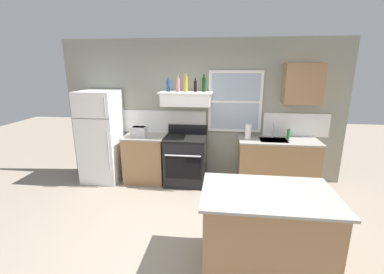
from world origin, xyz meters
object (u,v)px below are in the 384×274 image
(paper_towel_roll, at_px, (248,132))
(stove_range, at_px, (186,160))
(bottle_balsamic_dark, at_px, (195,86))
(refrigerator, at_px, (101,137))
(bottle_dark_green_wine, at_px, (204,85))
(kitchen_island, at_px, (266,230))
(bottle_blue_liqueur, at_px, (168,86))
(bottle_rose_pink, at_px, (178,85))
(dish_soap_bottle, at_px, (288,134))
(toaster, at_px, (139,131))
(bottle_champagne_gold_foil, at_px, (186,84))

(paper_towel_roll, bearing_deg, stove_range, -178.13)
(stove_range, xyz_separation_m, bottle_balsamic_dark, (0.16, 0.13, 1.38))
(refrigerator, height_order, bottle_balsamic_dark, bottle_balsamic_dark)
(bottle_dark_green_wine, bearing_deg, kitchen_island, -68.90)
(bottle_dark_green_wine, bearing_deg, bottle_blue_liqueur, 179.85)
(kitchen_island, bearing_deg, bottle_blue_liqueur, 124.24)
(bottle_blue_liqueur, height_order, bottle_dark_green_wine, bottle_dark_green_wine)
(stove_range, bearing_deg, bottle_blue_liqueur, 156.91)
(kitchen_island, bearing_deg, bottle_rose_pink, 121.11)
(paper_towel_roll, relative_size, dish_soap_bottle, 1.50)
(toaster, relative_size, kitchen_island, 0.21)
(dish_soap_bottle, bearing_deg, kitchen_island, -107.38)
(dish_soap_bottle, xyz_separation_m, kitchen_island, (-0.70, -2.23, -0.54))
(toaster, distance_m, dish_soap_bottle, 2.77)
(refrigerator, distance_m, bottle_dark_green_wine, 2.22)
(stove_range, distance_m, bottle_rose_pink, 1.42)
(refrigerator, bearing_deg, bottle_blue_liqueur, 7.25)
(refrigerator, height_order, paper_towel_roll, refrigerator)
(toaster, bearing_deg, paper_towel_roll, 2.24)
(refrigerator, relative_size, paper_towel_roll, 6.50)
(refrigerator, distance_m, kitchen_island, 3.53)
(toaster, distance_m, bottle_blue_liqueur, 1.02)
(refrigerator, bearing_deg, kitchen_island, -36.12)
(bottle_balsamic_dark, height_order, bottle_dark_green_wine, bottle_dark_green_wine)
(toaster, bearing_deg, bottle_dark_green_wine, 8.69)
(refrigerator, distance_m, bottle_champagne_gold_foil, 1.93)
(bottle_rose_pink, xyz_separation_m, bottle_dark_green_wine, (0.48, 0.01, 0.00))
(refrigerator, relative_size, dish_soap_bottle, 9.76)
(refrigerator, relative_size, kitchen_island, 1.25)
(bottle_balsamic_dark, bearing_deg, bottle_dark_green_wine, 3.02)
(refrigerator, xyz_separation_m, dish_soap_bottle, (3.53, 0.16, 0.12))
(bottle_blue_liqueur, relative_size, kitchen_island, 0.18)
(refrigerator, distance_m, toaster, 0.78)
(toaster, relative_size, bottle_rose_pink, 1.00)
(bottle_rose_pink, height_order, bottle_dark_green_wine, bottle_dark_green_wine)
(toaster, height_order, paper_towel_roll, paper_towel_roll)
(bottle_rose_pink, bearing_deg, bottle_champagne_gold_foil, -23.95)
(stove_range, height_order, bottle_balsamic_dark, bottle_balsamic_dark)
(bottle_rose_pink, height_order, bottle_champagne_gold_foil, bottle_champagne_gold_foil)
(toaster, bearing_deg, bottle_rose_pink, 13.14)
(bottle_champagne_gold_foil, distance_m, bottle_dark_green_wine, 0.33)
(refrigerator, relative_size, toaster, 5.91)
(stove_range, xyz_separation_m, bottle_blue_liqueur, (-0.34, 0.14, 1.39))
(stove_range, distance_m, paper_towel_roll, 1.28)
(bottle_blue_liqueur, xyz_separation_m, kitchen_island, (1.52, -2.23, -1.39))
(stove_range, height_order, bottle_champagne_gold_foil, bottle_champagne_gold_foil)
(dish_soap_bottle, bearing_deg, bottle_balsamic_dark, -179.89)
(toaster, xyz_separation_m, bottle_rose_pink, (0.73, 0.17, 0.86))
(bottle_rose_pink, distance_m, paper_towel_roll, 1.54)
(paper_towel_roll, xyz_separation_m, dish_soap_bottle, (0.74, 0.10, -0.04))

